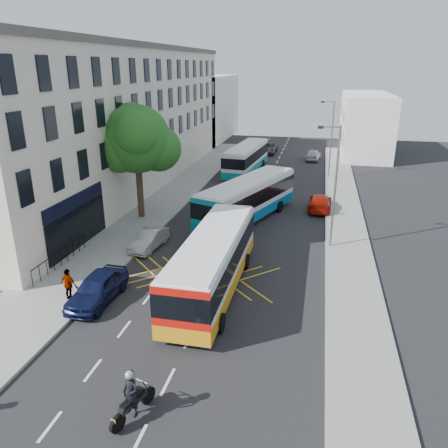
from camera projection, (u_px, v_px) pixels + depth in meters
The scene contains 20 objects.
ground at pixel (190, 338), 19.79m from camera, with size 120.00×120.00×0.00m, color black.
pavement_left at pixel (142, 217), 35.23m from camera, with size 5.00×70.00×0.15m, color gray.
pavement_right at pixel (346, 232), 32.01m from camera, with size 3.00×70.00×0.15m, color gray.
terrace_main at pixel (122, 118), 42.74m from camera, with size 8.30×45.00×13.50m.
terrace_far at pixel (203, 108), 71.34m from camera, with size 8.00×20.00×10.00m, color silver.
building_right at pixel (365, 124), 60.24m from camera, with size 6.00×18.00×8.00m, color silver.
street_tree at pixel (136, 140), 33.06m from camera, with size 6.30×5.70×8.80m.
lamp_near at pixel (334, 181), 27.96m from camera, with size 1.45×0.15×8.00m.
lamp_far at pixel (331, 135), 46.31m from camera, with size 1.45×0.15×8.00m.
railings at pixel (60, 257), 26.35m from camera, with size 0.08×5.60×1.14m, color black, non-canonical shape.
bus_near at pixel (213, 262), 23.40m from camera, with size 2.89×11.36×3.19m.
bus_mid at pixel (248, 199), 34.31m from camera, with size 6.46×11.75×3.24m.
bus_far at pixel (246, 158), 49.71m from camera, with size 3.56×11.25×3.11m.
motorbike at pixel (132, 396), 15.02m from camera, with size 0.90×2.14×1.97m.
parked_car_blue at pixel (97, 288), 22.61m from camera, with size 1.79×4.46×1.52m, color #0E1438.
parked_car_silver at pixel (149, 240), 29.24m from camera, with size 1.32×3.78×1.24m, color #9D9FA4.
red_hatchback at pixel (320, 202), 37.05m from camera, with size 1.87×4.61×1.34m, color #A11406.
distant_car_grey at pixel (268, 148), 60.76m from camera, with size 2.39×5.17×1.44m, color #414549.
distant_car_silver at pixel (313, 155), 56.36m from camera, with size 1.66×4.11×1.40m, color #B6B9BF.
pedestrian_far at pixel (69, 284), 22.46m from camera, with size 1.01×0.42×1.72m, color gray.
Camera 1 is at (5.11, -16.09, 11.65)m, focal length 35.00 mm.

